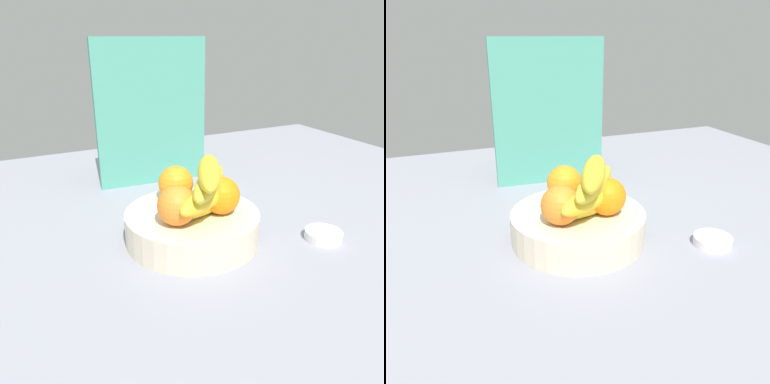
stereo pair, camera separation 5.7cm
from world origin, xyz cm
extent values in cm
cube|color=gray|center=(0.00, 0.00, -1.50)|extent=(180.00, 140.00, 3.00)
cylinder|color=beige|center=(2.44, -0.80, 2.89)|extent=(25.15, 25.15, 5.78)
sphere|color=orange|center=(2.18, 5.80, 9.26)|extent=(6.96, 6.96, 6.96)
sphere|color=orange|center=(-2.07, -4.09, 9.26)|extent=(6.96, 6.96, 6.96)
sphere|color=orange|center=(7.00, -3.51, 9.26)|extent=(6.96, 6.96, 6.96)
ellipsoid|color=yellow|center=(3.63, -2.64, 7.78)|extent=(17.44, 8.62, 4.00)
ellipsoid|color=yellow|center=(3.94, -4.35, 9.98)|extent=(16.67, 12.09, 4.00)
ellipsoid|color=gold|center=(4.47, -3.52, 12.18)|extent=(14.23, 15.40, 4.00)
ellipsoid|color=yellow|center=(4.09, -4.11, 14.38)|extent=(11.58, 16.86, 4.00)
cube|color=#4EA48D|center=(7.47, 31.63, 18.00)|extent=(28.06, 3.70, 36.00)
cylinder|color=white|center=(24.97, -12.02, 0.85)|extent=(7.09, 7.09, 1.69)
camera|label=1|loc=(-26.81, -59.20, 36.50)|focal=36.23mm
camera|label=2|loc=(-21.65, -61.51, 36.50)|focal=36.23mm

